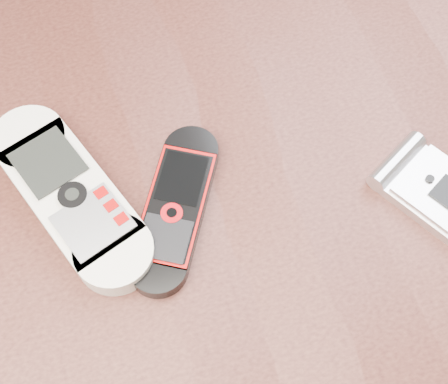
{
  "coord_description": "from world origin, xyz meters",
  "views": [
    {
      "loc": [
        -0.06,
        -0.2,
        1.16
      ],
      "look_at": [
        0.01,
        0.0,
        0.76
      ],
      "focal_mm": 50.0,
      "sensor_mm": 36.0,
      "label": 1
    }
  ],
  "objects": [
    {
      "name": "table",
      "position": [
        0.0,
        0.0,
        0.64
      ],
      "size": [
        1.2,
        0.8,
        0.75
      ],
      "color": "black",
      "rests_on": "ground"
    },
    {
      "name": "nokia_white",
      "position": [
        -0.1,
        0.03,
        0.76
      ],
      "size": [
        0.11,
        0.18,
        0.02
      ],
      "primitive_type": "cube",
      "rotation": [
        0.0,
        0.0,
        0.37
      ],
      "color": "silver",
      "rests_on": "table"
    },
    {
      "name": "nokia_black_red",
      "position": [
        -0.03,
        0.0,
        0.76
      ],
      "size": [
        0.1,
        0.14,
        0.01
      ],
      "primitive_type": "cube",
      "rotation": [
        0.0,
        0.0,
        -0.51
      ],
      "color": "black",
      "rests_on": "table"
    }
  ]
}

